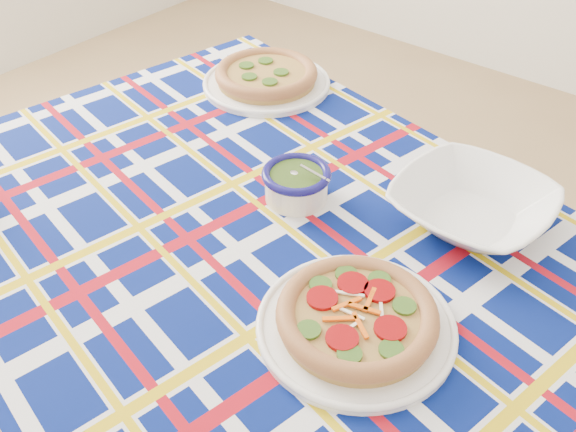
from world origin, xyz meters
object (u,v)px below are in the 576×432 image
Objects in this scene: dining_table at (292,294)px; pesto_bowl at (296,182)px; main_focaccia_plate at (357,316)px; serving_bowl at (472,206)px.

dining_table is 0.21m from pesto_bowl.
serving_bowl reaches higher than main_focaccia_plate.
main_focaccia_plate is (0.16, -0.05, 0.10)m from dining_table.
dining_table is 6.24× the size of serving_bowl.
main_focaccia_plate reaches higher than dining_table.
dining_table is 5.54× the size of main_focaccia_plate.
main_focaccia_plate is 2.39× the size of pesto_bowl.
serving_bowl is (0.01, 0.34, 0.00)m from main_focaccia_plate.
pesto_bowl is (-0.27, 0.19, 0.01)m from main_focaccia_plate.
pesto_bowl reaches higher than main_focaccia_plate.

